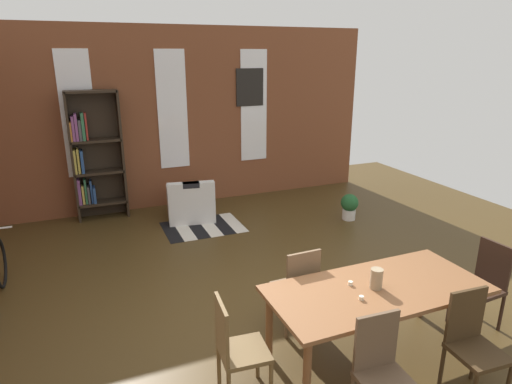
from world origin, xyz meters
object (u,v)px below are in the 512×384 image
dining_chair_near_left (382,371)px  potted_plant_by_shelf (349,206)px  dining_chair_far_left (298,286)px  vase_on_table (376,279)px  dining_table (377,295)px  armchair_white (191,204)px  dining_chair_head_left (235,347)px  dining_chair_head_right (484,282)px  bookshelf_tall (93,156)px  dining_chair_near_right (472,342)px

dining_chair_near_left → potted_plant_by_shelf: (2.38, 3.94, -0.26)m
dining_chair_far_left → vase_on_table: bearing=-57.7°
dining_table → armchair_white: dining_table is taller
dining_chair_near_left → dining_chair_head_left: size_ratio=1.00×
dining_table → dining_chair_head_left: size_ratio=2.18×
dining_chair_head_right → dining_chair_head_left: (-2.82, 0.00, 0.00)m
dining_table → dining_chair_far_left: (-0.46, 0.70, -0.17)m
dining_chair_head_right → dining_chair_head_left: bearing=180.0°
vase_on_table → armchair_white: size_ratio=0.21×
vase_on_table → dining_table: bearing=-0.0°
dining_chair_head_right → dining_chair_near_left: bearing=-159.4°
dining_chair_far_left → armchair_white: size_ratio=1.04×
dining_chair_head_right → dining_chair_head_left: size_ratio=1.00×
dining_table → vase_on_table: size_ratio=10.70×
dining_chair_far_left → potted_plant_by_shelf: 3.50m
potted_plant_by_shelf → dining_chair_far_left: bearing=-133.1°
dining_chair_far_left → bookshelf_tall: 4.75m
dining_table → bookshelf_tall: bookshelf_tall is taller
dining_table → dining_chair_head_left: 1.42m
dining_chair_far_left → dining_chair_near_right: bearing=-56.2°
dining_table → vase_on_table: 0.18m
dining_chair_near_left → potted_plant_by_shelf: bearing=58.9°
dining_chair_head_right → dining_chair_far_left: same height
bookshelf_tall → vase_on_table: bearing=-66.8°
dining_chair_near_left → bookshelf_tall: bookshelf_tall is taller
dining_chair_near_right → dining_table: bearing=124.0°
dining_chair_head_left → armchair_white: 4.43m
dining_table → dining_chair_head_right: 1.42m
dining_chair_near_right → bookshelf_tall: size_ratio=0.42×
vase_on_table → dining_chair_head_left: 1.43m
dining_chair_head_left → bookshelf_tall: (-0.79, 5.06, 0.63)m
vase_on_table → dining_chair_near_left: size_ratio=0.20×
armchair_white → dining_table: bearing=-81.2°
dining_chair_head_right → dining_chair_far_left: 2.00m
dining_chair_far_left → armchair_white: (-0.21, 3.67, -0.23)m
vase_on_table → armchair_white: vase_on_table is taller
armchair_white → potted_plant_by_shelf: armchair_white is taller
potted_plant_by_shelf → dining_chair_head_left: bearing=-135.8°
dining_chair_near_right → dining_chair_head_left: size_ratio=1.00×
dining_chair_near_left → armchair_white: size_ratio=1.04×
armchair_white → dining_chair_near_right: bearing=-77.2°
dining_table → dining_chair_near_right: size_ratio=2.18×
dining_chair_far_left → dining_table: bearing=-56.3°
vase_on_table → dining_chair_head_right: 1.47m
dining_chair_near_left → dining_chair_head_right: bearing=20.6°
dining_table → potted_plant_by_shelf: bearing=59.4°
bookshelf_tall → armchair_white: (1.52, -0.70, -0.86)m
dining_chair_near_right → dining_chair_far_left: size_ratio=1.00×
dining_chair_near_left → dining_table: bearing=56.5°
dining_table → dining_chair_near_right: 0.86m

